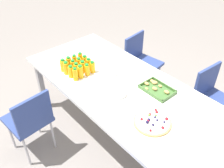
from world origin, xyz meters
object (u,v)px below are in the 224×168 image
(juice_bottle_12, at_px, (80,59))
(juice_bottle_14, at_px, (89,64))
(party_table, at_px, (127,94))
(juice_bottle_15, at_px, (92,67))
(juice_bottle_0, at_px, (63,65))
(juice_bottle_3, at_px, (75,74))
(juice_bottle_4, at_px, (69,63))
(juice_bottle_2, at_px, (71,72))
(juice_bottle_5, at_px, (73,66))
(snack_tray, at_px, (157,88))
(juice_bottle_1, at_px, (66,68))
(juice_bottle_8, at_px, (75,61))
(juice_bottle_13, at_px, (85,61))
(juice_bottle_9, at_px, (79,64))
(chair_far_left, at_px, (140,59))
(juice_bottle_10, at_px, (83,67))
(juice_bottle_11, at_px, (87,70))
(juice_bottle_7, at_px, (80,72))
(chair_far_right, at_px, (212,96))
(plate_stack, at_px, (116,93))
(chair_near_left, at_px, (30,119))
(fruit_pizza, at_px, (152,122))
(juice_bottle_6, at_px, (77,69))
(napkin_stack, at_px, (109,74))

(juice_bottle_12, xyz_separation_m, juice_bottle_14, (0.15, 0.00, -0.00))
(party_table, height_order, juice_bottle_15, juice_bottle_15)
(juice_bottle_0, distance_m, juice_bottle_3, 0.22)
(juice_bottle_4, bearing_deg, juice_bottle_2, -25.30)
(juice_bottle_5, relative_size, snack_tray, 0.44)
(juice_bottle_1, height_order, juice_bottle_8, juice_bottle_1)
(juice_bottle_13, bearing_deg, juice_bottle_1, -91.45)
(juice_bottle_9, distance_m, juice_bottle_14, 0.11)
(juice_bottle_0, xyz_separation_m, juice_bottle_8, (0.00, 0.15, -0.00))
(juice_bottle_13, bearing_deg, juice_bottle_0, -108.01)
(chair_far_left, height_order, juice_bottle_15, juice_bottle_15)
(juice_bottle_3, xyz_separation_m, snack_tray, (0.65, 0.51, -0.05))
(juice_bottle_10, height_order, juice_bottle_11, same)
(juice_bottle_7, bearing_deg, chair_far_right, 48.93)
(juice_bottle_15, xyz_separation_m, plate_stack, (0.44, -0.05, -0.05))
(juice_bottle_11, distance_m, juice_bottle_14, 0.11)
(juice_bottle_3, distance_m, juice_bottle_8, 0.26)
(chair_near_left, xyz_separation_m, juice_bottle_13, (-0.10, 0.77, 0.32))
(juice_bottle_3, relative_size, juice_bottle_14, 1.06)
(chair_far_left, bearing_deg, juice_bottle_3, -1.40)
(juice_bottle_9, distance_m, juice_bottle_10, 0.07)
(chair_far_right, height_order, chair_far_left, same)
(chair_near_left, bearing_deg, juice_bottle_5, 3.47)
(juice_bottle_0, xyz_separation_m, juice_bottle_9, (0.07, 0.15, -0.00))
(juice_bottle_1, xyz_separation_m, fruit_pizza, (1.08, 0.15, -0.06))
(juice_bottle_5, distance_m, plate_stack, 0.60)
(juice_bottle_1, bearing_deg, snack_tray, 32.58)
(chair_near_left, xyz_separation_m, plate_stack, (0.50, 0.70, 0.27))
(juice_bottle_3, bearing_deg, juice_bottle_7, 91.97)
(juice_bottle_15, bearing_deg, juice_bottle_14, 178.10)
(party_table, relative_size, juice_bottle_15, 18.24)
(juice_bottle_7, bearing_deg, chair_far_left, 96.70)
(chair_near_left, height_order, juice_bottle_6, juice_bottle_6)
(juice_bottle_0, relative_size, napkin_stack, 0.97)
(snack_tray, relative_size, napkin_stack, 2.10)
(juice_bottle_9, distance_m, juice_bottle_13, 0.08)
(juice_bottle_3, xyz_separation_m, juice_bottle_14, (-0.07, 0.22, -0.00))
(juice_bottle_10, xyz_separation_m, juice_bottle_12, (-0.15, 0.07, 0.00))
(juice_bottle_7, xyz_separation_m, juice_bottle_10, (-0.07, 0.08, -0.01))
(chair_near_left, bearing_deg, snack_tray, -39.34)
(chair_far_left, relative_size, juice_bottle_8, 5.85)
(chair_far_left, bearing_deg, juice_bottle_15, 0.13)
(juice_bottle_8, relative_size, plate_stack, 0.68)
(juice_bottle_12, distance_m, plate_stack, 0.67)
(juice_bottle_5, xyz_separation_m, napkin_stack, (0.30, 0.25, -0.06))
(juice_bottle_7, height_order, juice_bottle_14, juice_bottle_7)
(juice_bottle_3, height_order, juice_bottle_5, juice_bottle_3)
(juice_bottle_8, distance_m, juice_bottle_9, 0.07)
(juice_bottle_3, bearing_deg, juice_bottle_2, -176.95)
(plate_stack, bearing_deg, juice_bottle_8, -178.00)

